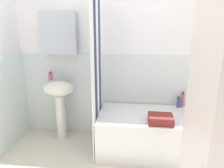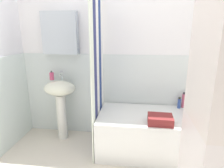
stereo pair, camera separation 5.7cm
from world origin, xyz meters
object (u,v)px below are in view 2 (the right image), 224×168
(body_wash_bottle, at_px, (203,103))
(towel_folded, at_px, (160,120))
(sink, at_px, (60,97))
(soap_dispenser, at_px, (52,76))
(bathtub, at_px, (155,133))
(conditioner_bottle, at_px, (179,103))
(lotion_bottle, at_px, (183,100))
(shampoo_bottle, at_px, (195,102))

(body_wash_bottle, xyz_separation_m, towel_folded, (-0.60, -0.50, -0.04))
(sink, height_order, towel_folded, sink)
(soap_dispenser, xyz_separation_m, bathtub, (1.43, -0.23, -0.65))
(sink, distance_m, soap_dispenser, 0.31)
(conditioner_bottle, xyz_separation_m, towel_folded, (-0.30, -0.50, -0.02))
(body_wash_bottle, xyz_separation_m, lotion_bottle, (-0.24, 0.02, 0.01))
(body_wash_bottle, relative_size, shampoo_bottle, 1.01)
(body_wash_bottle, relative_size, conditioner_bottle, 1.24)
(shampoo_bottle, bearing_deg, bathtub, -150.27)
(lotion_bottle, distance_m, conditioner_bottle, 0.07)
(sink, relative_size, soap_dispenser, 6.73)
(soap_dispenser, distance_m, shampoo_bottle, 1.98)
(soap_dispenser, xyz_separation_m, lotion_bottle, (1.81, 0.08, -0.30))
(lotion_bottle, bearing_deg, conditioner_bottle, -151.35)
(sink, bearing_deg, lotion_bottle, 4.56)
(soap_dispenser, bearing_deg, conditioner_bottle, 1.42)
(soap_dispenser, bearing_deg, shampoo_bottle, 2.08)
(conditioner_bottle, bearing_deg, shampoo_bottle, 7.64)
(sink, xyz_separation_m, towel_folded, (1.32, -0.39, -0.08))
(towel_folded, bearing_deg, sink, 163.33)
(body_wash_bottle, height_order, shampoo_bottle, body_wash_bottle)
(soap_dispenser, distance_m, conditioner_bottle, 1.78)
(sink, relative_size, lotion_bottle, 3.98)
(conditioner_bottle, height_order, towel_folded, conditioner_bottle)
(sink, bearing_deg, shampoo_bottle, 4.05)
(body_wash_bottle, distance_m, conditioner_bottle, 0.30)
(shampoo_bottle, height_order, conditioner_bottle, shampoo_bottle)
(sink, xyz_separation_m, shampoo_bottle, (1.82, 0.13, -0.03))
(shampoo_bottle, bearing_deg, sink, -175.95)
(lotion_bottle, height_order, towel_folded, lotion_bottle)
(soap_dispenser, relative_size, shampoo_bottle, 0.67)
(bathtub, bearing_deg, towel_folded, -85.72)
(shampoo_bottle, distance_m, lotion_bottle, 0.15)
(sink, bearing_deg, soap_dispenser, 155.72)
(sink, distance_m, conditioner_bottle, 1.62)
(lotion_bottle, bearing_deg, bathtub, -141.22)
(towel_folded, bearing_deg, shampoo_bottle, 46.00)
(sink, height_order, soap_dispenser, soap_dispenser)
(sink, xyz_separation_m, body_wash_bottle, (1.92, 0.11, -0.03))
(conditioner_bottle, distance_m, towel_folded, 0.58)
(body_wash_bottle, distance_m, lotion_bottle, 0.24)
(bathtub, relative_size, towel_folded, 5.25)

